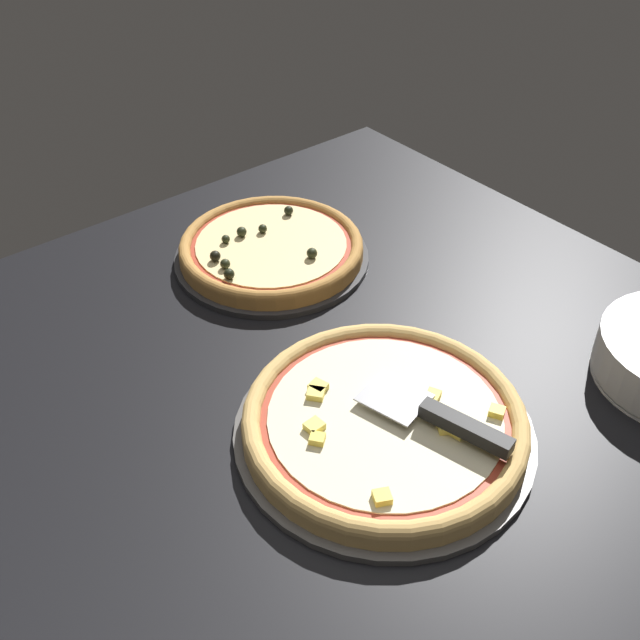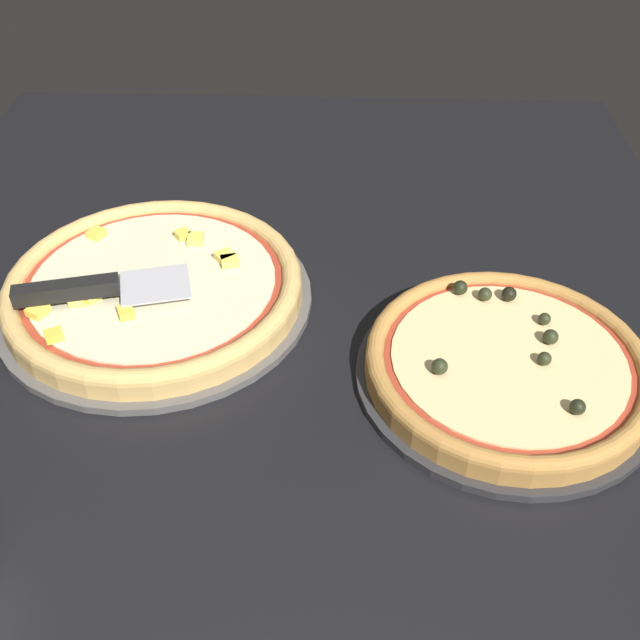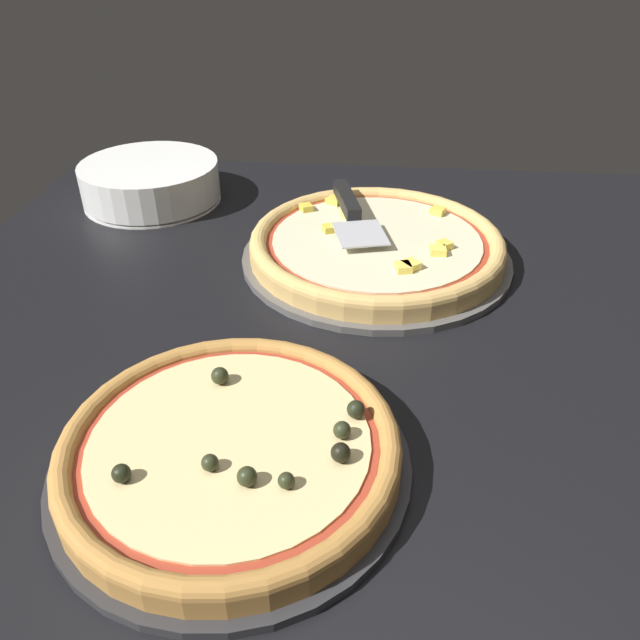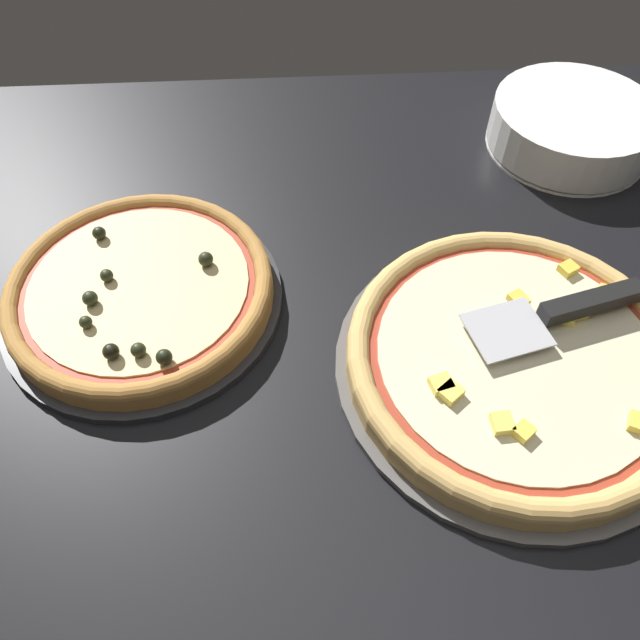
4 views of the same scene
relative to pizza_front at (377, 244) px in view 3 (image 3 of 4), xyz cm
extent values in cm
cube|color=black|center=(-1.15, 16.53, -4.53)|extent=(127.19, 113.35, 3.60)
cylinder|color=#565451|center=(0.00, 0.01, -2.23)|extent=(40.07, 40.07, 1.00)
cylinder|color=#DBAD60|center=(0.00, 0.01, -0.64)|extent=(37.66, 37.66, 2.19)
torus|color=#DBAD60|center=(0.00, 0.01, 0.45)|extent=(37.66, 37.66, 2.50)
cylinder|color=#A33823|center=(0.00, 0.01, 0.53)|extent=(32.74, 32.74, 0.15)
cylinder|color=beige|center=(0.00, 0.01, 0.65)|extent=(30.88, 30.88, 0.40)
cube|color=#F9E05B|center=(-8.62, 4.01, 1.35)|extent=(2.38, 2.19, 1.00)
cube|color=#F4D64C|center=(7.22, -12.24, 1.35)|extent=(2.97, 2.90, 1.00)
cube|color=#F9E05B|center=(5.03, -8.15, 1.35)|extent=(2.19, 2.19, 1.00)
cube|color=yellow|center=(7.10, -1.71, 1.35)|extent=(2.70, 2.52, 1.00)
cube|color=#F9E05B|center=(-4.78, 8.49, 1.35)|extent=(3.01, 3.03, 1.00)
cube|color=yellow|center=(11.54, -8.97, 1.35)|extent=(2.50, 2.59, 1.00)
cube|color=#F4D64C|center=(-9.44, -9.66, 1.35)|extent=(2.73, 2.68, 1.00)
cube|color=#F9E05B|center=(4.33, -6.70, 1.35)|extent=(2.65, 2.64, 1.00)
cube|color=#F4D64C|center=(-9.67, 2.10, 1.35)|extent=(2.51, 2.54, 1.00)
cube|color=#F9E05B|center=(-3.71, 9.30, 1.35)|extent=(2.54, 2.69, 1.00)
cylinder|color=#2D2D30|center=(12.74, 42.74, -2.23)|extent=(34.11, 34.11, 1.00)
cylinder|color=#B77F3D|center=(12.74, 42.74, -0.66)|extent=(32.06, 32.06, 2.15)
torus|color=#B77F3D|center=(12.74, 42.74, 0.42)|extent=(32.06, 32.06, 2.10)
cylinder|color=#A33823|center=(12.74, 42.74, 0.49)|extent=(27.87, 27.87, 0.15)
cylinder|color=beige|center=(12.74, 42.74, 0.62)|extent=(26.29, 26.29, 0.40)
sphere|color=#282D19|center=(10.05, 47.76, 1.70)|extent=(1.77, 1.77, 1.77)
sphere|color=black|center=(1.25, 38.46, 1.72)|extent=(1.80, 1.80, 1.80)
sphere|color=#282D19|center=(2.40, 41.35, 1.66)|extent=(1.68, 1.68, 1.68)
sphere|color=black|center=(2.32, 44.26, 1.73)|extent=(1.82, 1.82, 1.82)
sphere|color=black|center=(20.84, 48.40, 1.66)|extent=(1.67, 1.67, 1.67)
sphere|color=#282D19|center=(13.61, 46.41, 1.59)|extent=(1.55, 1.55, 1.55)
sphere|color=#282D19|center=(6.70, 47.74, 1.55)|extent=(1.47, 1.47, 1.47)
sphere|color=#282D19|center=(15.44, 34.73, 1.73)|extent=(1.82, 1.82, 1.82)
cube|color=#B7B7BC|center=(2.45, 0.93, 1.97)|extent=(8.91, 9.87, 0.24)
cube|color=black|center=(5.05, -9.16, 2.85)|extent=(5.24, 12.63, 2.00)
cylinder|color=white|center=(40.45, -18.60, -2.38)|extent=(24.15, 24.15, 0.70)
cylinder|color=white|center=(40.45, -18.60, -1.68)|extent=(24.15, 24.15, 0.70)
cylinder|color=white|center=(40.45, -18.60, -0.98)|extent=(24.15, 24.15, 0.70)
cylinder|color=white|center=(40.45, -18.60, -0.28)|extent=(24.15, 24.15, 0.70)
cylinder|color=white|center=(40.45, -18.60, 0.42)|extent=(24.15, 24.15, 0.70)
cylinder|color=white|center=(40.45, -18.60, 1.12)|extent=(24.15, 24.15, 0.70)
cylinder|color=white|center=(40.45, -18.60, 1.82)|extent=(24.15, 24.15, 0.70)
cylinder|color=white|center=(40.45, -18.60, 2.52)|extent=(24.15, 24.15, 0.70)
cylinder|color=white|center=(40.45, -18.60, 3.22)|extent=(24.15, 24.15, 0.70)
cylinder|color=white|center=(40.45, -18.60, 3.92)|extent=(24.15, 24.15, 0.70)
camera|label=1|loc=(-49.40, -47.53, 72.03)|focal=42.00mm
camera|label=2|loc=(74.66, 23.98, 57.91)|focal=42.00mm
camera|label=3|loc=(0.38, 83.38, 42.29)|focal=35.00mm
camera|label=4|loc=(-37.52, 24.06, 56.91)|focal=35.00mm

